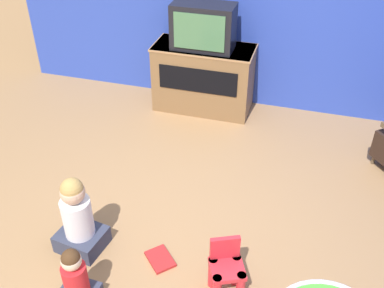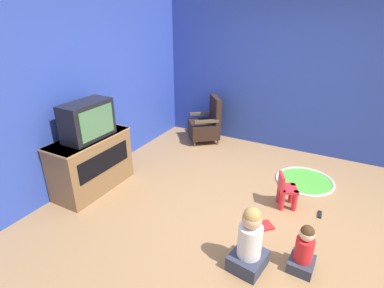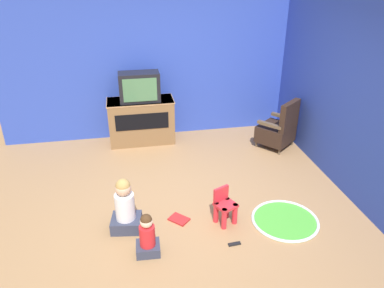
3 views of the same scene
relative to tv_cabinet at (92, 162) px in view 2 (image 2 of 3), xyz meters
name	(u,v)px [view 2 (image 2 of 3)]	position (x,y,z in m)	size (l,w,h in m)	color
ground_plane	(246,209)	(0.55, -2.14, -0.41)	(30.00, 30.00, 0.00)	#9E754C
wall_back	(75,89)	(0.20, 0.34, 0.98)	(5.29, 0.12, 2.78)	#2D47B2
wall_right	(309,75)	(2.78, -2.37, 0.98)	(0.12, 5.53, 2.78)	#2D47B2
tv_cabinet	(92,162)	(0.00, 0.00, 0.00)	(1.17, 0.53, 0.80)	brown
television	(88,120)	(0.00, -0.05, 0.64)	(0.69, 0.36, 0.51)	black
black_armchair	(206,125)	(2.34, -0.68, -0.07)	(0.77, 0.76, 0.88)	brown
yellow_kid_chair	(286,192)	(0.86, -2.56, -0.20)	(0.32, 0.31, 0.47)	red
play_mat	(305,181)	(1.64, -2.69, -0.40)	(0.86, 0.86, 0.04)	green
child_watching_left	(250,243)	(-0.37, -2.46, -0.10)	(0.41, 0.37, 0.71)	#33384C
child_watching_center	(304,251)	(-0.14, -2.94, -0.18)	(0.28, 0.25, 0.53)	#33384C
book	(262,226)	(0.30, -2.42, -0.40)	(0.30, 0.30, 0.02)	#B22323
remote_control	(320,214)	(0.87, -3.00, -0.40)	(0.15, 0.06, 0.02)	black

